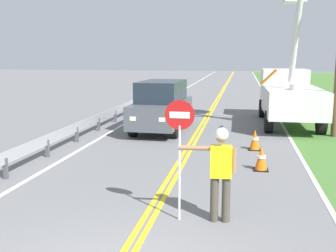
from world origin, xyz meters
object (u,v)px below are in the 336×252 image
object	(u,v)px
flagger_worker	(220,168)
oncoming_suv_nearest	(162,106)
traffic_cone_lead	(261,158)
utility_bucket_truck	(288,93)
traffic_cone_mid	(255,140)
stop_sign_paddle	(180,133)

from	to	relation	value
flagger_worker	oncoming_suv_nearest	bearing A→B (deg)	107.95
flagger_worker	traffic_cone_lead	distance (m)	3.90
utility_bucket_truck	traffic_cone_mid	size ratio (longest dim) A/B	9.77
traffic_cone_mid	stop_sign_paddle	bearing A→B (deg)	-104.40
stop_sign_paddle	traffic_cone_mid	world-z (taller)	stop_sign_paddle
utility_bucket_truck	oncoming_suv_nearest	xyz separation A→B (m)	(-5.40, -2.91, -0.38)
utility_bucket_truck	traffic_cone_lead	bearing A→B (deg)	-100.56
flagger_worker	traffic_cone_lead	xyz separation A→B (m)	(0.94, 3.72, -0.71)
flagger_worker	stop_sign_paddle	world-z (taller)	stop_sign_paddle
stop_sign_paddle	traffic_cone_lead	size ratio (longest dim) A/B	3.33
oncoming_suv_nearest	traffic_cone_mid	xyz separation A→B (m)	(3.76, -2.86, -0.72)
oncoming_suv_nearest	traffic_cone_lead	distance (m)	6.62
utility_bucket_truck	traffic_cone_mid	distance (m)	6.10
utility_bucket_truck	traffic_cone_mid	world-z (taller)	utility_bucket_truck
stop_sign_paddle	flagger_worker	bearing A→B (deg)	4.07
oncoming_suv_nearest	traffic_cone_lead	world-z (taller)	oncoming_suv_nearest
traffic_cone_lead	utility_bucket_truck	bearing A→B (deg)	79.44
flagger_worker	utility_bucket_truck	bearing A→B (deg)	78.30
flagger_worker	oncoming_suv_nearest	size ratio (longest dim) A/B	0.39
utility_bucket_truck	oncoming_suv_nearest	distance (m)	6.15
traffic_cone_mid	flagger_worker	bearing A→B (deg)	-97.68
flagger_worker	traffic_cone_mid	world-z (taller)	flagger_worker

